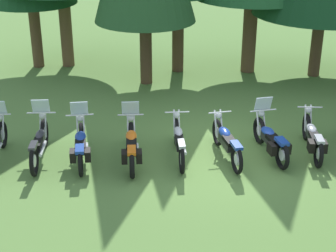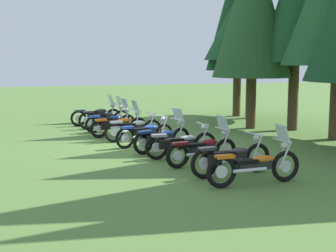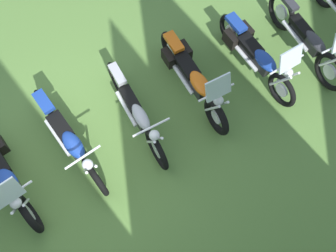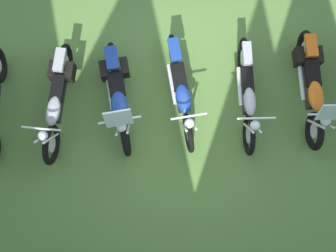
{
  "view_description": "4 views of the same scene",
  "coord_description": "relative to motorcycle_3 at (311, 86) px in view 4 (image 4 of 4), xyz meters",
  "views": [
    {
      "loc": [
        -0.24,
        -12.32,
        6.35
      ],
      "look_at": [
        -1.44,
        -0.07,
        0.8
      ],
      "focal_mm": 57.83,
      "sensor_mm": 36.0,
      "label": 1
    },
    {
      "loc": [
        15.21,
        -4.17,
        2.87
      ],
      "look_at": [
        0.1,
        0.67,
        0.67
      ],
      "focal_mm": 50.3,
      "sensor_mm": 36.0,
      "label": 2
    },
    {
      "loc": [
        -0.71,
        2.69,
        6.28
      ],
      "look_at": [
        -1.51,
        0.37,
        0.88
      ],
      "focal_mm": 41.08,
      "sensor_mm": 36.0,
      "label": 3
    },
    {
      "loc": [
        -0.06,
        2.16,
        6.98
      ],
      "look_at": [
        0.17,
        0.63,
        0.7
      ],
      "focal_mm": 40.64,
      "sensor_mm": 36.0,
      "label": 4
    }
  ],
  "objects": [
    {
      "name": "ground_plane",
      "position": [
        2.29,
        0.56,
        -0.46
      ],
      "size": [
        80.0,
        80.0,
        0.0
      ],
      "primitive_type": "plane",
      "color": "#547A38"
    },
    {
      "name": "motorcycle_3",
      "position": [
        0.0,
        0.0,
        0.0
      ],
      "size": [
        0.8,
        2.28,
        1.36
      ],
      "rotation": [
        0.0,
        0.0,
        1.74
      ],
      "color": "black",
      "rests_on": "ground_plane"
    },
    {
      "name": "motorcycle_4",
      "position": [
        1.14,
        0.34,
        0.0
      ],
      "size": [
        0.65,
        2.21,
        1.02
      ],
      "rotation": [
        0.0,
        0.0,
        1.74
      ],
      "color": "black",
      "rests_on": "ground_plane"
    },
    {
      "name": "motorcycle_5",
      "position": [
        2.33,
        0.45,
        0.0
      ],
      "size": [
        0.88,
        2.2,
        1.01
      ],
      "rotation": [
        0.0,
        0.0,
        1.88
      ],
      "color": "black",
      "rests_on": "ground_plane"
    },
    {
      "name": "motorcycle_6",
      "position": [
        3.44,
        0.68,
        0.0
      ],
      "size": [
        0.99,
        2.11,
        1.37
      ],
      "rotation": [
        0.0,
        0.0,
        1.89
      ],
      "color": "black",
      "rests_on": "ground_plane"
    },
    {
      "name": "motorcycle_7",
      "position": [
        4.51,
        0.92,
        -0.01
      ],
      "size": [
        0.64,
        2.29,
        1.02
      ],
      "rotation": [
        0.0,
        0.0,
        1.62
      ],
      "color": "black",
      "rests_on": "ground_plane"
    }
  ]
}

